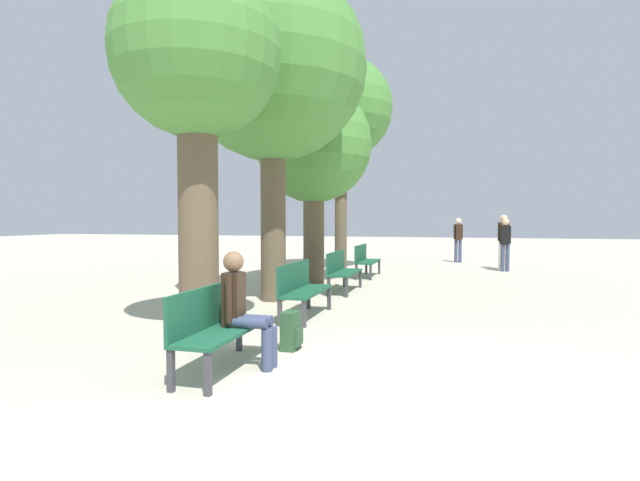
% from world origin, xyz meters
% --- Properties ---
extents(ground_plane, '(80.00, 80.00, 0.00)m').
position_xyz_m(ground_plane, '(0.00, 0.00, 0.00)').
color(ground_plane, beige).
extents(bench_row_0, '(0.47, 1.61, 0.90)m').
position_xyz_m(bench_row_0, '(-1.60, 0.16, 0.52)').
color(bench_row_0, '#195138').
rests_on(bench_row_0, ground_plane).
extents(bench_row_1, '(0.47, 1.61, 0.90)m').
position_xyz_m(bench_row_1, '(-1.60, 3.14, 0.52)').
color(bench_row_1, '#195138').
rests_on(bench_row_1, ground_plane).
extents(bench_row_2, '(0.47, 1.61, 0.90)m').
position_xyz_m(bench_row_2, '(-1.60, 6.12, 0.52)').
color(bench_row_2, '#195138').
rests_on(bench_row_2, ground_plane).
extents(bench_row_3, '(0.47, 1.61, 0.90)m').
position_xyz_m(bench_row_3, '(-1.60, 9.11, 0.52)').
color(bench_row_3, '#195138').
rests_on(bench_row_3, ground_plane).
extents(tree_row_0, '(2.37, 2.37, 5.11)m').
position_xyz_m(tree_row_0, '(-2.64, 1.64, 3.77)').
color(tree_row_0, brown).
rests_on(tree_row_0, ground_plane).
extents(tree_row_1, '(3.70, 3.70, 6.46)m').
position_xyz_m(tree_row_1, '(-2.64, 4.61, 4.57)').
color(tree_row_1, brown).
rests_on(tree_row_1, ground_plane).
extents(tree_row_2, '(2.94, 2.94, 4.98)m').
position_xyz_m(tree_row_2, '(-2.64, 7.51, 3.45)').
color(tree_row_2, brown).
rests_on(tree_row_2, ground_plane).
extents(tree_row_3, '(3.20, 3.20, 6.67)m').
position_xyz_m(tree_row_3, '(-2.64, 10.58, 5.01)').
color(tree_row_3, brown).
rests_on(tree_row_3, ground_plane).
extents(person_seated, '(0.59, 0.34, 1.27)m').
position_xyz_m(person_seated, '(-1.37, 0.32, 0.68)').
color(person_seated, '#384260').
rests_on(person_seated, ground_plane).
extents(backpack, '(0.22, 0.31, 0.48)m').
position_xyz_m(backpack, '(-1.10, 1.15, 0.23)').
color(backpack, '#284C2D').
rests_on(backpack, ground_plane).
extents(pedestrian_near, '(0.36, 0.24, 1.76)m').
position_xyz_m(pedestrian_near, '(2.32, 12.19, 1.01)').
color(pedestrian_near, beige).
rests_on(pedestrian_near, ground_plane).
extents(pedestrian_mid, '(0.33, 0.24, 1.64)m').
position_xyz_m(pedestrian_mid, '(2.33, 11.65, 0.94)').
color(pedestrian_mid, '#384260').
rests_on(pedestrian_mid, ground_plane).
extents(pedestrian_far, '(0.34, 0.26, 1.66)m').
position_xyz_m(pedestrian_far, '(0.93, 14.55, 0.95)').
color(pedestrian_far, '#384260').
rests_on(pedestrian_far, ground_plane).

